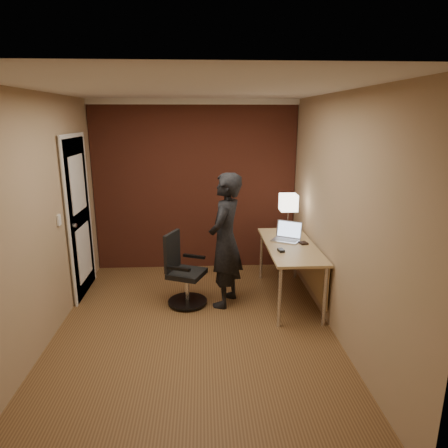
% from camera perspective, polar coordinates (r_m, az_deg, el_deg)
% --- Properties ---
extents(room, '(4.00, 4.00, 4.00)m').
position_cam_1_polar(room, '(5.54, -7.05, 5.76)').
color(room, brown).
rests_on(room, ground).
extents(desk, '(0.60, 1.50, 0.73)m').
position_cam_1_polar(desk, '(5.06, 10.19, -4.24)').
color(desk, tan).
rests_on(desk, ground).
extents(desk_lamp, '(0.22, 0.22, 0.54)m').
position_cam_1_polar(desk_lamp, '(5.37, 9.19, 2.98)').
color(desk_lamp, silver).
rests_on(desk_lamp, desk).
extents(laptop, '(0.42, 0.39, 0.23)m').
position_cam_1_polar(laptop, '(5.16, 9.04, -1.55)').
color(laptop, silver).
rests_on(laptop, desk).
extents(mouse, '(0.08, 0.11, 0.03)m').
position_cam_1_polar(mouse, '(4.71, 8.15, -3.75)').
color(mouse, black).
rests_on(mouse, desk).
extents(wallet, '(0.11, 0.13, 0.02)m').
position_cam_1_polar(wallet, '(5.05, 11.26, -2.68)').
color(wallet, black).
rests_on(wallet, desk).
extents(office_chair, '(0.53, 0.57, 0.89)m').
position_cam_1_polar(office_chair, '(4.95, -5.93, -7.11)').
color(office_chair, black).
rests_on(office_chair, ground).
extents(person, '(0.59, 0.70, 1.64)m').
position_cam_1_polar(person, '(4.78, 0.19, -2.39)').
color(person, black).
rests_on(person, ground).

